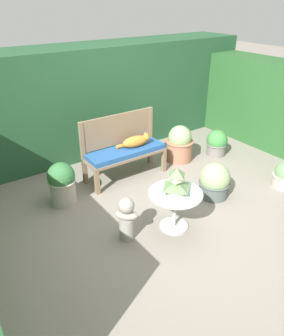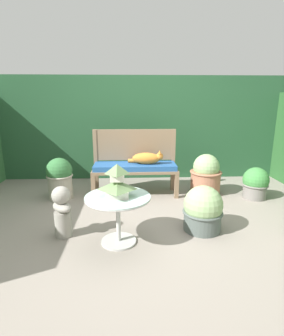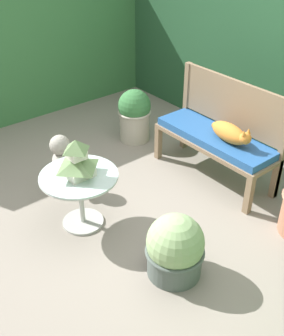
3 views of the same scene
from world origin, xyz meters
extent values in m
plane|color=gray|center=(0.00, 0.00, 0.00)|extent=(30.00, 30.00, 0.00)
cube|color=#234C2D|center=(0.00, 2.39, 0.92)|extent=(6.40, 0.98, 1.85)
cube|color=#7F664C|center=(-0.74, 0.82, 0.19)|extent=(0.06, 0.06, 0.37)
cube|color=#7F664C|center=(0.50, 0.82, 0.19)|extent=(0.06, 0.06, 0.37)
cube|color=#7F664C|center=(-0.74, 1.21, 0.19)|extent=(0.06, 0.06, 0.37)
cube|color=#7F664C|center=(0.50, 1.21, 0.19)|extent=(0.06, 0.06, 0.37)
cube|color=#7F664C|center=(-0.12, 1.01, 0.39)|extent=(1.29, 0.45, 0.04)
cube|color=#23518E|center=(-0.12, 1.01, 0.45)|extent=(1.24, 0.41, 0.07)
cube|color=#7F664C|center=(-0.74, 1.22, 0.49)|extent=(0.06, 0.06, 0.99)
cube|color=#7F664C|center=(0.50, 1.22, 0.49)|extent=(0.06, 0.06, 0.99)
cube|color=#7F664C|center=(-0.12, 1.22, 0.75)|extent=(1.24, 0.04, 0.48)
ellipsoid|color=orange|center=(0.05, 1.00, 0.57)|extent=(0.43, 0.21, 0.17)
sphere|color=orange|center=(0.25, 0.98, 0.60)|extent=(0.11, 0.11, 0.11)
cone|color=orange|center=(0.25, 1.01, 0.67)|extent=(0.04, 0.04, 0.05)
cone|color=orange|center=(0.25, 0.95, 0.67)|extent=(0.04, 0.04, 0.05)
cylinder|color=orange|center=(-0.11, 1.09, 0.52)|extent=(0.24, 0.08, 0.06)
cylinder|color=#B7B7B2|center=(-0.32, -0.41, 0.01)|extent=(0.36, 0.36, 0.02)
cylinder|color=#B7B7B2|center=(-0.32, -0.41, 0.25)|extent=(0.04, 0.04, 0.49)
cylinder|color=silver|center=(-0.32, -0.41, 0.50)|extent=(0.65, 0.65, 0.01)
torus|color=#B7B7B2|center=(-0.32, -0.41, 0.49)|extent=(0.66, 0.66, 0.02)
cube|color=silver|center=(-0.32, -0.41, 0.54)|extent=(0.22, 0.22, 0.07)
pyramid|color=#668451|center=(-0.32, -0.41, 0.62)|extent=(0.29, 0.29, 0.09)
cube|color=silver|center=(-0.32, -0.41, 0.70)|extent=(0.13, 0.13, 0.07)
pyramid|color=#668451|center=(-0.32, -0.41, 0.78)|extent=(0.18, 0.18, 0.10)
cylinder|color=gray|center=(-0.92, -0.25, 0.14)|extent=(0.18, 0.18, 0.28)
ellipsoid|color=gray|center=(-0.92, -0.25, 0.33)|extent=(0.30, 0.31, 0.11)
sphere|color=gray|center=(-0.92, -0.25, 0.46)|extent=(0.19, 0.19, 0.19)
cylinder|color=#4C5651|center=(0.61, -0.18, 0.11)|extent=(0.41, 0.41, 0.23)
torus|color=#4C5651|center=(0.61, -0.18, 0.21)|extent=(0.45, 0.45, 0.03)
sphere|color=#89A870|center=(0.61, -0.18, 0.30)|extent=(0.43, 0.43, 0.43)
cylinder|color=#ADA393|center=(1.70, -0.61, 0.09)|extent=(0.35, 0.35, 0.19)
cylinder|color=#ADA393|center=(-1.23, 0.88, 0.18)|extent=(0.35, 0.35, 0.36)
torus|color=#ADA393|center=(-1.23, 0.88, 0.35)|extent=(0.38, 0.38, 0.03)
sphere|color=#336B38|center=(-1.23, 0.88, 0.43)|extent=(0.38, 0.38, 0.38)
cylinder|color=#9E664C|center=(0.98, 1.00, 0.18)|extent=(0.45, 0.45, 0.36)
torus|color=#9E664C|center=(0.98, 1.00, 0.35)|extent=(0.49, 0.49, 0.03)
sphere|color=#89A870|center=(0.98, 1.00, 0.43)|extent=(0.40, 0.40, 0.40)
cylinder|color=slate|center=(1.67, 0.77, 0.11)|extent=(0.33, 0.33, 0.22)
torus|color=slate|center=(1.67, 0.77, 0.20)|extent=(0.37, 0.37, 0.03)
sphere|color=#3D7F3D|center=(1.67, 0.77, 0.28)|extent=(0.37, 0.37, 0.37)
camera|label=1|loc=(-2.54, -2.89, 2.59)|focal=35.00mm
camera|label=2|loc=(-0.19, -2.86, 1.42)|focal=28.00mm
camera|label=3|loc=(2.24, -1.81, 2.42)|focal=45.00mm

